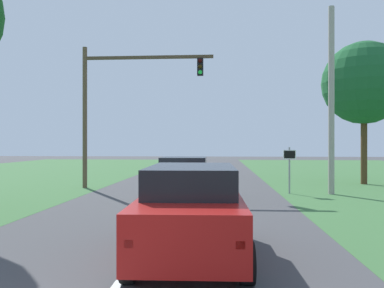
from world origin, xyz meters
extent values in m
plane|color=#424244|center=(0.00, 9.91, 0.00)|extent=(120.00, 120.00, 0.00)
cube|color=#9E1411|center=(1.13, 4.73, 0.84)|extent=(2.13, 4.85, 0.96)
cube|color=black|center=(1.12, 4.97, 1.61)|extent=(1.84, 3.02, 0.57)
cube|color=red|center=(0.37, 2.34, 0.89)|extent=(0.14, 0.06, 0.12)
cube|color=red|center=(2.01, 2.39, 0.89)|extent=(0.14, 0.06, 0.12)
cylinder|color=black|center=(0.09, 6.19, 0.36)|extent=(0.26, 0.73, 0.72)
cylinder|color=black|center=(2.09, 6.25, 0.36)|extent=(0.26, 0.73, 0.72)
cylinder|color=black|center=(0.17, 3.22, 0.36)|extent=(0.26, 0.73, 0.72)
cylinder|color=black|center=(2.17, 3.27, 0.36)|extent=(0.26, 0.73, 0.72)
cube|color=silver|center=(0.23, 13.15, 0.83)|extent=(2.14, 5.33, 0.86)
cube|color=black|center=(0.24, 12.89, 1.54)|extent=(1.85, 2.04, 0.56)
cube|color=#B8B8B8|center=(0.25, 11.51, 1.36)|extent=(2.00, 2.04, 0.20)
cube|color=red|center=(-0.59, 10.52, 0.87)|extent=(0.14, 0.06, 0.12)
cube|color=red|center=(1.11, 10.54, 0.87)|extent=(0.14, 0.06, 0.12)
cylinder|color=black|center=(-0.82, 14.79, 0.40)|extent=(0.26, 0.80, 0.80)
cylinder|color=black|center=(1.26, 14.81, 0.40)|extent=(0.26, 0.80, 0.80)
cylinder|color=black|center=(-0.79, 11.50, 0.40)|extent=(0.26, 0.80, 0.80)
cylinder|color=black|center=(1.29, 11.52, 0.40)|extent=(0.26, 0.80, 0.80)
cylinder|color=brown|center=(-5.51, 17.36, 3.78)|extent=(0.24, 0.24, 7.56)
cube|color=#4C3D2B|center=(-2.06, 17.36, 6.96)|extent=(6.91, 0.16, 0.16)
cube|color=black|center=(0.70, 17.36, 6.41)|extent=(0.32, 0.28, 0.90)
sphere|color=black|center=(0.70, 17.21, 6.71)|extent=(0.22, 0.22, 0.22)
sphere|color=black|center=(0.70, 17.21, 6.41)|extent=(0.22, 0.22, 0.22)
sphere|color=#1ED83F|center=(0.70, 17.21, 6.11)|extent=(0.22, 0.22, 0.22)
cylinder|color=gray|center=(5.02, 15.57, 1.10)|extent=(0.08, 0.08, 2.20)
cube|color=white|center=(5.02, 15.54, 1.85)|extent=(0.60, 0.03, 0.44)
cube|color=black|center=(5.02, 15.53, 1.85)|extent=(0.52, 0.01, 0.36)
cylinder|color=#4C351E|center=(10.17, 20.36, 2.06)|extent=(0.36, 0.36, 4.13)
sphere|color=#1B582C|center=(10.17, 20.36, 5.93)|extent=(4.82, 4.82, 4.82)
cylinder|color=#9E998E|center=(6.95, 15.51, 4.41)|extent=(0.28, 0.28, 8.81)
camera|label=1|loc=(1.70, -3.41, 2.36)|focal=36.96mm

